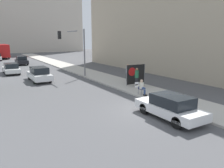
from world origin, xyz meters
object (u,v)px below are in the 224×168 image
object	(u,v)px
pedestrian_behind	(128,72)
car_on_road_distant	(22,60)
car_on_road_midblock	(11,68)
seated_protester	(142,87)
parked_car_curbside	(170,107)
traffic_light_pole	(75,45)
jogger_on_sidewalk	(137,77)
car_on_road_nearest	(39,74)
protest_banner	(136,74)
city_bus_on_road	(1,50)

from	to	relation	value
pedestrian_behind	car_on_road_distant	bearing A→B (deg)	-48.75
car_on_road_midblock	seated_protester	bearing A→B (deg)	-67.44
pedestrian_behind	parked_car_curbside	xyz separation A→B (m)	(-3.97, -9.95, -0.34)
pedestrian_behind	traffic_light_pole	distance (m)	6.89
jogger_on_sidewalk	car_on_road_nearest	bearing A→B (deg)	-26.17
protest_banner	parked_car_curbside	xyz separation A→B (m)	(-3.50, -7.94, -0.46)
jogger_on_sidewalk	protest_banner	size ratio (longest dim) A/B	0.81
traffic_light_pole	car_on_road_midblock	xyz separation A→B (m)	(-6.05, 7.24, -3.11)
car_on_road_midblock	protest_banner	bearing A→B (deg)	-57.41
pedestrian_behind	parked_car_curbside	distance (m)	10.72
traffic_light_pole	car_on_road_midblock	bearing A→B (deg)	129.90
seated_protester	city_bus_on_road	size ratio (longest dim) A/B	0.10
traffic_light_pole	parked_car_curbside	bearing A→B (deg)	-91.29
car_on_road_nearest	car_on_road_distant	xyz separation A→B (m)	(0.81, 17.22, -0.00)
protest_banner	car_on_road_distant	size ratio (longest dim) A/B	0.50
jogger_on_sidewalk	parked_car_curbside	xyz separation A→B (m)	(-3.05, -7.17, -0.33)
jogger_on_sidewalk	car_on_road_distant	distance (m)	26.05
seated_protester	car_on_road_midblock	world-z (taller)	car_on_road_midblock
seated_protester	car_on_road_midblock	distance (m)	19.19
parked_car_curbside	car_on_road_midblock	world-z (taller)	same
city_bus_on_road	jogger_on_sidewalk	bearing A→B (deg)	-79.80
traffic_light_pole	city_bus_on_road	world-z (taller)	traffic_light_pole
jogger_on_sidewalk	protest_banner	world-z (taller)	protest_banner
seated_protester	jogger_on_sidewalk	world-z (taller)	jogger_on_sidewalk
pedestrian_behind	protest_banner	bearing A→B (deg)	101.23
car_on_road_distant	car_on_road_midblock	bearing A→B (deg)	-105.32
protest_banner	traffic_light_pole	size ratio (longest dim) A/B	0.40
pedestrian_behind	traffic_light_pole	bearing A→B (deg)	-30.62
pedestrian_behind	city_bus_on_road	xyz separation A→B (m)	(-8.64, 40.12, 0.82)
seated_protester	jogger_on_sidewalk	size ratio (longest dim) A/B	0.69
car_on_road_midblock	car_on_road_distant	bearing A→B (deg)	74.68
car_on_road_nearest	parked_car_curbside	bearing A→B (deg)	-76.27
pedestrian_behind	car_on_road_distant	size ratio (longest dim) A/B	0.40
car_on_road_nearest	car_on_road_distant	world-z (taller)	car_on_road_nearest
car_on_road_distant	city_bus_on_road	bearing A→B (deg)	95.69
seated_protester	car_on_road_distant	bearing A→B (deg)	95.88
seated_protester	jogger_on_sidewalk	distance (m)	2.91
pedestrian_behind	car_on_road_midblock	world-z (taller)	pedestrian_behind
city_bus_on_road	traffic_light_pole	bearing A→B (deg)	-81.84
parked_car_curbside	jogger_on_sidewalk	bearing A→B (deg)	66.97
seated_protester	parked_car_curbside	xyz separation A→B (m)	(-1.65, -4.63, -0.08)
car_on_road_midblock	city_bus_on_road	bearing A→B (deg)	87.85
car_on_road_distant	city_bus_on_road	world-z (taller)	city_bus_on_road
jogger_on_sidewalk	car_on_road_midblock	xyz separation A→B (m)	(-8.76, 15.18, -0.33)
seated_protester	car_on_road_nearest	bearing A→B (deg)	113.36
protest_banner	seated_protester	bearing A→B (deg)	-119.26
parked_car_curbside	city_bus_on_road	size ratio (longest dim) A/B	0.37
jogger_on_sidewalk	protest_banner	xyz separation A→B (m)	(0.45, 0.77, 0.13)
traffic_light_pole	car_on_road_nearest	world-z (taller)	traffic_light_pole
city_bus_on_road	car_on_road_midblock	bearing A→B (deg)	-92.15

